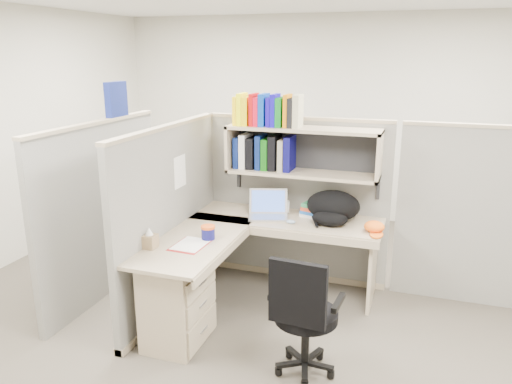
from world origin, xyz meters
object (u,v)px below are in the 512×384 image
(laptop, at_px, (268,205))
(desk, at_px, (210,279))
(snack_canister, at_px, (208,232))
(backpack, at_px, (332,208))
(task_chair, at_px, (304,334))

(laptop, bearing_deg, desk, -123.70)
(desk, bearing_deg, snack_canister, 116.40)
(desk, bearing_deg, backpack, 46.27)
(laptop, relative_size, backpack, 0.74)
(backpack, height_order, task_chair, backpack)
(laptop, xyz_separation_m, snack_canister, (-0.30, -0.68, -0.07))
(desk, distance_m, task_chair, 0.96)
(laptop, height_order, backpack, backpack)
(laptop, bearing_deg, backpack, -12.00)
(backpack, relative_size, task_chair, 0.52)
(laptop, bearing_deg, snack_canister, -131.32)
(backpack, bearing_deg, laptop, -178.25)
(laptop, distance_m, snack_canister, 0.74)
(backpack, height_order, snack_canister, backpack)
(task_chair, bearing_deg, laptop, 118.09)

